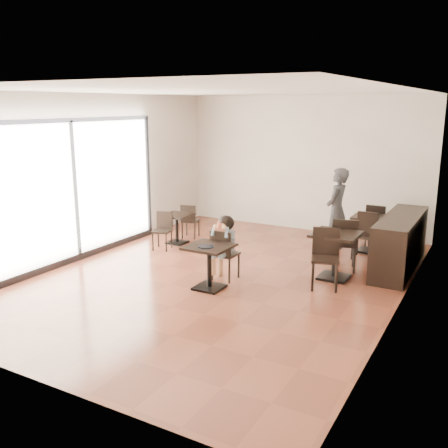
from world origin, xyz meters
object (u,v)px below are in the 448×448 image
Objects in this scene: adult_patron at (337,210)px; chair_left_b at (162,231)px; cafe_table_mid at (335,256)px; chair_mid_a at (344,244)px; chair_left_a at (190,221)px; child_table at (209,267)px; chair_mid_b at (325,260)px; chair_back_b at (364,236)px; cafe_table_left at (177,229)px; child at (225,248)px; child_chair at (225,254)px; chair_back_a at (377,225)px; cafe_table_back at (371,234)px.

chair_left_b is (-3.22, -1.66, -0.48)m from adult_patron.
adult_patron is 1.79m from cafe_table_mid.
chair_mid_a is at bearing 26.26° from adult_patron.
adult_patron is 3.30m from chair_left_a.
child_table is at bearing 114.78° from chair_left_a.
cafe_table_mid is 0.56m from chair_mid_b.
chair_back_b is (0.16, 0.86, -0.04)m from chair_mid_a.
chair_left_a reaches higher than cafe_table_left.
child_chair is at bearing 180.00° from child.
cafe_table_left is at bearing 76.51° from chair_left_b.
chair_back_b is (0.65, -0.25, -0.41)m from adult_patron.
child_chair is 0.79× the size of child.
chair_mid_a is 1.96m from chair_back_a.
adult_patron is at bearing 19.06° from cafe_table_left.
chair_back_b is (3.87, 0.86, 0.13)m from cafe_table_left.
child is at bearing 90.00° from child_table.
chair_mid_a is 1.09× the size of chair_back_a.
adult_patron is at bearing -155.22° from cafe_table_back.
adult_patron is at bearing -83.65° from chair_mid_a.
child_chair is 1.37× the size of cafe_table_left.
chair_back_a is at bearing 65.61° from child_table.
child_chair is 1.14× the size of chair_left_b.
adult_patron is at bearing 161.28° from chair_back_b.
child_chair is 2.98m from chair_back_b.
child reaches higher than cafe_table_back.
cafe_table_back is at bearing -114.04° from chair_mid_a.
chair_left_a is (-3.22, -0.56, -0.48)m from adult_patron.
chair_left_b reaches higher than cafe_table_back.
chair_mid_a is 3.75m from chair_left_b.
adult_patron is 1.90× the size of chair_back_b.
cafe_table_back is 1.42m from chair_mid_a.
cafe_table_left is (-2.05, 1.50, -0.12)m from child_chair.
chair_back_b is at bearing 83.55° from cafe_table_mid.
chair_mid_a is at bearing 51.08° from child_table.
chair_mid_b is 1.09× the size of chair_back_b.
chair_back_b is (0.00, -0.55, 0.08)m from cafe_table_back.
chair_mid_a is (0.49, -1.11, -0.37)m from adult_patron.
cafe_table_mid is (1.66, 0.95, -0.15)m from child.
chair_mid_b is 3.06m from chair_back_a.
child_table is 1.14× the size of cafe_table_left.
chair_mid_b is 4.06m from chair_left_a.
child is at bearing 24.61° from chair_mid_a.
chair_back_a is (3.87, 1.41, 0.06)m from chair_left_a.
chair_back_b reaches higher than child_table.
cafe_table_back is at bearing 179.07° from chair_left_a.
cafe_table_back is at bearing 117.09° from adult_patron.
chair_mid_b is at bearing 14.87° from adult_patron.
chair_mid_a is 0.87m from chair_back_b.
chair_back_a is at bearing -112.24° from chair_mid_a.
child_table is 0.75× the size of chair_mid_a.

